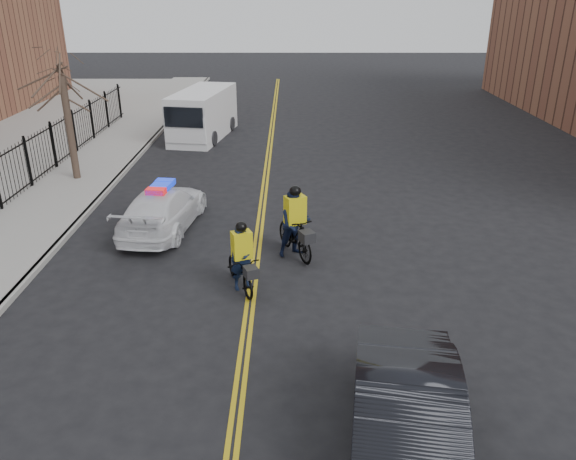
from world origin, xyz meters
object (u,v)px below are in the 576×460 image
at_px(dark_sedan, 407,430).
at_px(cyclist_near, 243,266).
at_px(police_cruiser, 163,209).
at_px(cyclist_far, 295,229).
at_px(cargo_van, 202,115).

distance_m(dark_sedan, cyclist_near, 6.72).
relative_size(police_cruiser, cyclist_far, 2.25).
bearing_deg(cyclist_near, police_cruiser, 103.25).
bearing_deg(cargo_van, police_cruiser, -77.97).
distance_m(police_cruiser, cyclist_far, 4.65).
bearing_deg(cargo_van, cyclist_far, -61.79).
relative_size(dark_sedan, cargo_van, 0.81).
xyz_separation_m(cargo_van, cyclist_far, (4.67, -14.10, -0.33)).
xyz_separation_m(police_cruiser, cyclist_far, (4.21, -1.96, 0.16)).
distance_m(cyclist_near, cyclist_far, 2.39).
xyz_separation_m(police_cruiser, cargo_van, (-0.45, 12.14, 0.49)).
relative_size(police_cruiser, dark_sedan, 0.99).
height_order(police_cruiser, dark_sedan, dark_sedan).
bearing_deg(dark_sedan, cyclist_near, 124.85).
bearing_deg(cyclist_near, cargo_van, 78.82).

